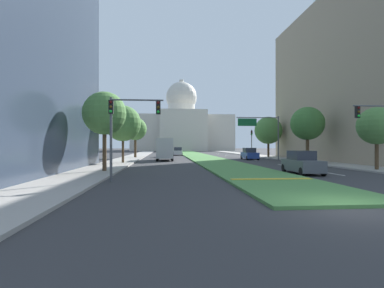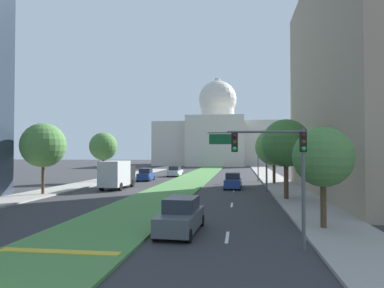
{
  "view_description": "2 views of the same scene",
  "coord_description": "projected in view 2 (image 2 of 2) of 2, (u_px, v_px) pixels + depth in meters",
  "views": [
    {
      "loc": [
        -6.54,
        -9.92,
        2.27
      ],
      "look_at": [
        -1.58,
        45.71,
        2.45
      ],
      "focal_mm": 27.66,
      "sensor_mm": 36.0,
      "label": 1
    },
    {
      "loc": [
        7.2,
        -5.39,
        4.16
      ],
      "look_at": [
        2.05,
        32.65,
        5.09
      ],
      "focal_mm": 32.66,
      "sensor_mm": 36.0,
      "label": 2
    }
  ],
  "objects": [
    {
      "name": "street_tree_left_mid",
      "position": [
        43.0,
        145.0,
        33.88
      ],
      "size": [
        4.32,
        4.32,
        7.02
      ],
      "color": "#4C3823",
      "rests_on": "ground_plane"
    },
    {
      "name": "street_tree_left_far",
      "position": [
        103.0,
        147.0,
        49.05
      ],
      "size": [
        3.91,
        3.91,
        6.99
      ],
      "color": "#4C3823",
      "rests_on": "ground_plane"
    },
    {
      "name": "grass_median",
      "position": [
        194.0,
        178.0,
        56.46
      ],
      "size": [
        5.65,
        101.46,
        0.14
      ],
      "primitive_type": "cube",
      "color": "#4C8442",
      "rests_on": "ground_plane"
    },
    {
      "name": "ground_plane",
      "position": [
        198.0,
        176.0,
        62.04
      ],
      "size": [
        260.0,
        260.0,
        0.0
      ],
      "primitive_type": "plane",
      "color": "#333335"
    },
    {
      "name": "capitol_building",
      "position": [
        217.0,
        138.0,
        117.24
      ],
      "size": [
        39.52,
        29.48,
        29.35
      ],
      "color": "beige",
      "rests_on": "ground_plane"
    },
    {
      "name": "sedan_lead_stopped",
      "position": [
        181.0,
        216.0,
        18.1
      ],
      "size": [
        2.05,
        4.72,
        1.81
      ],
      "color": "#4C5156",
      "rests_on": "ground_plane"
    },
    {
      "name": "overhead_guide_sign",
      "position": [
        243.0,
        148.0,
        37.45
      ],
      "size": [
        6.39,
        0.2,
        6.5
      ],
      "color": "#515456",
      "rests_on": "ground_plane"
    },
    {
      "name": "lane_dashes_right",
      "position": [
        234.0,
        187.0,
        42.28
      ],
      "size": [
        0.16,
        54.52,
        0.01
      ],
      "color": "silver",
      "rests_on": "ground_plane"
    },
    {
      "name": "sedan_distant",
      "position": [
        146.0,
        175.0,
        51.36
      ],
      "size": [
        1.98,
        4.15,
        1.84
      ],
      "color": "navy",
      "rests_on": "ground_plane"
    },
    {
      "name": "sedan_far_horizon",
      "position": [
        175.0,
        172.0,
        60.8
      ],
      "size": [
        2.12,
        4.76,
        1.78
      ],
      "color": "#BCBCC1",
      "rests_on": "ground_plane"
    },
    {
      "name": "midrise_block_right",
      "position": [
        382.0,
        79.0,
        33.72
      ],
      "size": [
        13.16,
        28.96,
        22.52
      ],
      "primitive_type": "cube",
      "color": "tan",
      "rests_on": "ground_plane"
    },
    {
      "name": "traffic_light_far_right",
      "position": [
        258.0,
        158.0,
        49.96
      ],
      "size": [
        0.28,
        0.35,
        5.2
      ],
      "color": "#515456",
      "rests_on": "ground_plane"
    },
    {
      "name": "street_tree_right_near",
      "position": [
        323.0,
        157.0,
        18.72
      ],
      "size": [
        3.23,
        3.23,
        5.54
      ],
      "color": "#4C3823",
      "rests_on": "ground_plane"
    },
    {
      "name": "box_truck_delivery",
      "position": [
        117.0,
        174.0,
        39.95
      ],
      "size": [
        2.4,
        6.4,
        3.2
      ],
      "color": "black",
      "rests_on": "ground_plane"
    },
    {
      "name": "traffic_light_near_right",
      "position": [
        283.0,
        161.0,
        14.84
      ],
      "size": [
        3.34,
        0.35,
        5.2
      ],
      "color": "#515456",
      "rests_on": "ground_plane"
    },
    {
      "name": "median_curb_nose",
      "position": [
        59.0,
        252.0,
        14.05
      ],
      "size": [
        5.08,
        0.5,
        0.04
      ],
      "primitive_type": "cube",
      "color": "gold",
      "rests_on": "grass_median"
    },
    {
      "name": "sidewalk_right",
      "position": [
        276.0,
        181.0,
        49.22
      ],
      "size": [
        4.0,
        101.46,
        0.15
      ],
      "primitive_type": "cube",
      "color": "#9E9991",
      "rests_on": "ground_plane"
    },
    {
      "name": "sedan_midblock",
      "position": [
        233.0,
        181.0,
        40.14
      ],
      "size": [
        2.01,
        4.68,
        1.82
      ],
      "color": "navy",
      "rests_on": "ground_plane"
    },
    {
      "name": "street_tree_right_mid",
      "position": [
        286.0,
        143.0,
        30.4
      ],
      "size": [
        4.17,
        4.17,
        7.07
      ],
      "color": "#4C3823",
      "rests_on": "ground_plane"
    },
    {
      "name": "street_tree_right_far",
      "position": [
        274.0,
        147.0,
        45.72
      ],
      "size": [
        4.87,
        4.87,
        7.32
      ],
      "color": "#4C3823",
      "rests_on": "ground_plane"
    },
    {
      "name": "sidewalk_left",
      "position": [
        108.0,
        180.0,
        52.54
      ],
      "size": [
        4.0,
        101.46,
        0.15
      ],
      "primitive_type": "cube",
      "color": "#9E9991",
      "rests_on": "ground_plane"
    }
  ]
}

